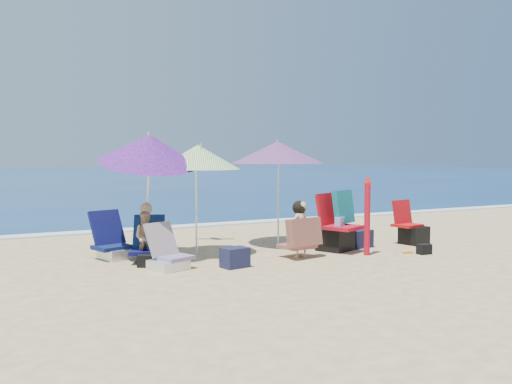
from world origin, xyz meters
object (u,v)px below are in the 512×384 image
umbrella_striped (198,157)px  chair_rainbow (168,257)px  umbrella_blue (149,149)px  person_left (147,236)px  camp_chair_right (337,229)px  camp_chair_left (412,231)px  chair_navy (115,246)px  umbrella_turquoise (277,153)px  person_center (301,230)px  furled_umbrella (367,211)px

umbrella_striped → chair_rainbow: (-0.86, -0.88, -1.52)m
umbrella_blue → person_left: umbrella_blue is taller
chair_rainbow → camp_chair_right: camp_chair_right is taller
umbrella_blue → camp_chair_left: 5.35m
umbrella_blue → chair_navy: (-0.48, 0.43, -1.63)m
umbrella_turquoise → umbrella_striped: umbrella_turquoise is taller
umbrella_turquoise → umbrella_blue: (-2.61, -0.30, 0.05)m
chair_rainbow → camp_chair_left: size_ratio=0.88×
umbrella_blue → camp_chair_left: umbrella_blue is taller
umbrella_striped → person_center: bearing=-35.8°
umbrella_striped → chair_navy: 2.06m
camp_chair_right → person_center: 1.02m
chair_navy → camp_chair_right: camp_chair_right is taller
person_center → person_left: 2.56m
umbrella_turquoise → camp_chair_left: 3.07m
umbrella_striped → person_left: umbrella_striped is taller
camp_chair_right → chair_navy: bearing=163.2°
furled_umbrella → chair_navy: 4.37m
furled_umbrella → camp_chair_right: size_ratio=1.26×
umbrella_blue → camp_chair_right: (3.28, -0.71, -1.45)m
furled_umbrella → person_left: bearing=162.7°
chair_navy → camp_chair_left: camp_chair_left is taller
person_center → person_left: (-2.43, 0.81, -0.04)m
camp_chair_right → umbrella_blue: bearing=167.8°
umbrella_striped → person_left: (-0.99, -0.23, -1.28)m
furled_umbrella → chair_navy: bearing=156.0°
umbrella_blue → camp_chair_left: size_ratio=2.63×
chair_navy → camp_chair_right: bearing=-16.8°
umbrella_turquoise → camp_chair_right: umbrella_turquoise is taller
chair_rainbow → person_left: (-0.13, 0.65, 0.24)m
umbrella_blue → person_left: 1.44m
camp_chair_left → chair_rainbow: bearing=-178.8°
person_center → camp_chair_left: bearing=5.5°
person_center → person_left: size_ratio=1.03×
furled_umbrella → person_left: furled_umbrella is taller
chair_rainbow → person_center: person_center is taller
umbrella_turquoise → umbrella_striped: size_ratio=1.11×
umbrella_striped → chair_navy: umbrella_striped is taller
umbrella_striped → camp_chair_left: bearing=-10.5°
person_center → chair_rainbow: bearing=176.0°
camp_chair_left → person_left: 5.20m
chair_rainbow → camp_chair_right: 3.28m
camp_chair_right → person_center: (-0.97, -0.31, 0.07)m
chair_navy → camp_chair_right: 3.94m
chair_rainbow → furled_umbrella: bearing=-7.6°
person_left → camp_chair_left: bearing=-6.1°
person_center → chair_navy: bearing=152.5°
umbrella_blue → camp_chair_left: bearing=-8.5°
umbrella_turquoise → person_left: umbrella_turquoise is taller
umbrella_blue → person_center: 2.88m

